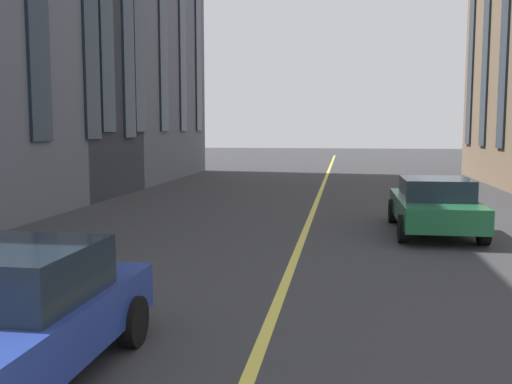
# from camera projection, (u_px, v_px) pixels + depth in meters

# --- Properties ---
(lane_centre_line) EXTENTS (80.00, 0.16, 0.01)m
(lane_centre_line) POSITION_uv_depth(u_px,v_px,m) (310.00, 220.00, 16.40)
(lane_centre_line) COLOR #D8C64C
(lane_centre_line) RESTS_ON ground_plane
(car_green_parked_b) EXTENTS (4.40, 1.95, 1.37)m
(car_green_parked_b) POSITION_uv_depth(u_px,v_px,m) (434.00, 205.00, 14.31)
(car_green_parked_b) COLOR #1E6038
(car_green_parked_b) RESTS_ON ground_plane
(car_blue_mid) EXTENTS (3.90, 1.89, 1.40)m
(car_blue_mid) POSITION_uv_depth(u_px,v_px,m) (5.00, 319.00, 5.74)
(car_blue_mid) COLOR navy
(car_blue_mid) RESTS_ON ground_plane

